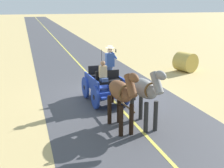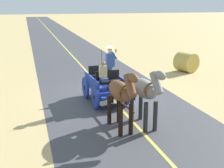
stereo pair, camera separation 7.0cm
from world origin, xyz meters
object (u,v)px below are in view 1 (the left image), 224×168
Objects in this scene: horse_near_side at (145,90)px; horse_off_side at (121,93)px; hay_bale at (185,62)px; horse_drawn_carriage at (105,84)px.

horse_off_side is at bearing 3.46° from horse_near_side.
horse_near_side is 1.84× the size of hay_bale.
horse_drawn_carriage is 7.66m from hay_bale.
horse_drawn_carriage is 2.04× the size of horse_near_side.
horse_off_side is at bearing 47.61° from hay_bale.
horse_drawn_carriage is 2.04× the size of horse_off_side.
horse_near_side is (-0.62, 3.00, 0.51)m from horse_drawn_carriage.
horse_off_side is at bearing 85.15° from horse_drawn_carriage.
horse_drawn_carriage reaches higher than horse_near_side.
horse_near_side is 0.88m from horse_off_side.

